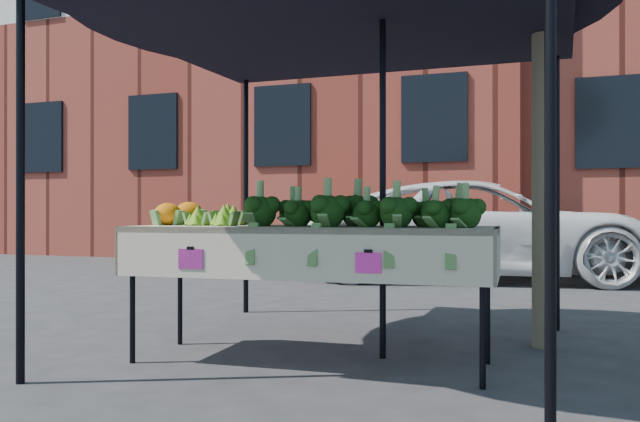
{
  "coord_description": "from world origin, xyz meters",
  "views": [
    {
      "loc": [
        1.71,
        -4.01,
        0.99
      ],
      "look_at": [
        0.14,
        0.23,
        1.0
      ],
      "focal_mm": 37.19,
      "sensor_mm": 36.0,
      "label": 1
    }
  ],
  "objects": [
    {
      "name": "romanesco_cluster",
      "position": [
        -0.52,
        0.07,
        1.0
      ],
      "size": [
        0.43,
        0.57,
        0.2
      ],
      "primitive_type": "ellipsoid",
      "color": "#75A722",
      "rests_on": "table"
    },
    {
      "name": "vehicle",
      "position": [
        0.59,
        6.0,
        2.61
      ],
      "size": [
        1.85,
        2.63,
        5.23
      ],
      "primitive_type": "imported",
      "rotation": [
        0.0,
        0.0,
        1.75
      ],
      "color": "white",
      "rests_on": "ground"
    },
    {
      "name": "ground",
      "position": [
        0.0,
        0.0,
        0.0
      ],
      "size": [
        90.0,
        90.0,
        0.0
      ],
      "primitive_type": "plane",
      "color": "#29292B"
    },
    {
      "name": "canopy",
      "position": [
        0.2,
        0.43,
        1.37
      ],
      "size": [
        3.16,
        3.16,
        2.74
      ],
      "primitive_type": null,
      "color": "black",
      "rests_on": "ground"
    },
    {
      "name": "cauliflower_pair",
      "position": [
        -0.89,
        0.1,
        0.99
      ],
      "size": [
        0.23,
        0.43,
        0.18
      ],
      "primitive_type": "ellipsoid",
      "color": "orange",
      "rests_on": "table"
    },
    {
      "name": "broccoli_heap",
      "position": [
        0.5,
        0.06,
        1.03
      ],
      "size": [
        1.54,
        0.57,
        0.26
      ],
      "primitive_type": "ellipsoid",
      "color": "black",
      "rests_on": "table"
    },
    {
      "name": "street_tree",
      "position": [
        1.57,
        1.11,
        2.46
      ],
      "size": [
        2.5,
        2.5,
        4.93
      ],
      "primitive_type": null,
      "color": "#1E4C14",
      "rests_on": "ground"
    },
    {
      "name": "table",
      "position": [
        0.14,
        0.03,
        0.45
      ],
      "size": [
        2.45,
        0.95,
        0.9
      ],
      "color": "beige",
      "rests_on": "ground"
    },
    {
      "name": "building_left",
      "position": [
        -5.0,
        12.0,
        4.5
      ],
      "size": [
        12.0,
        8.0,
        9.0
      ],
      "primitive_type": "cube",
      "color": "maroon",
      "rests_on": "ground"
    }
  ]
}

